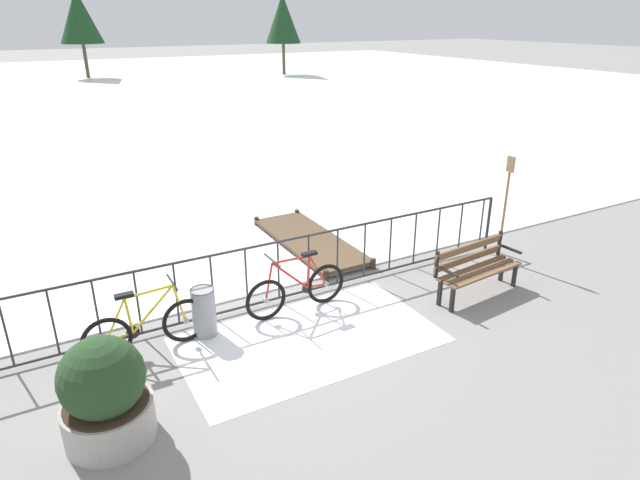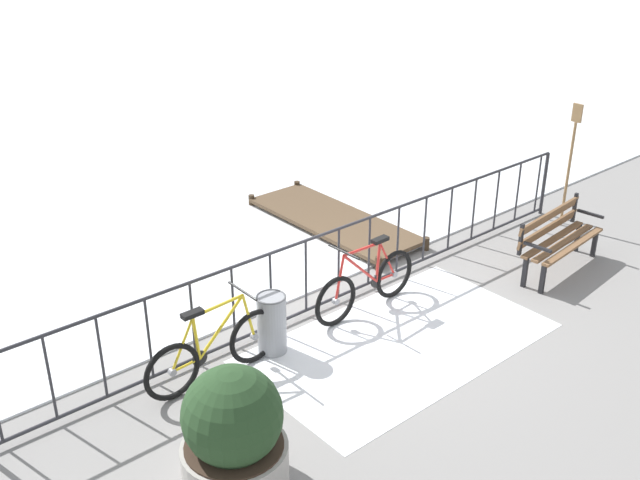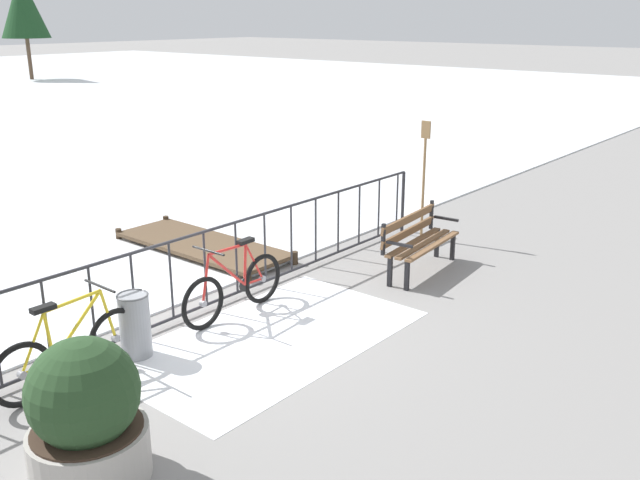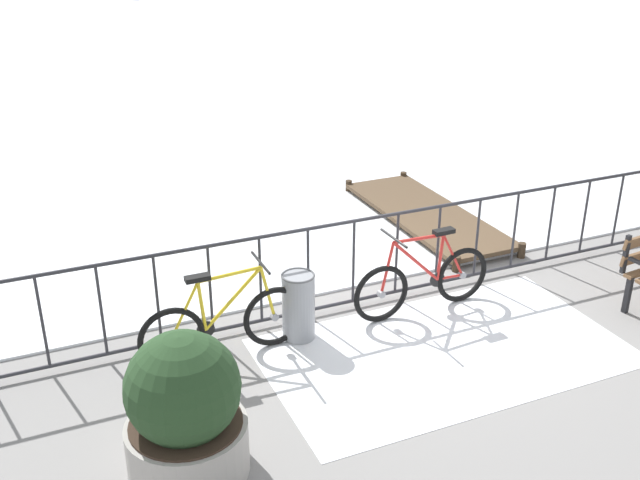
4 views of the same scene
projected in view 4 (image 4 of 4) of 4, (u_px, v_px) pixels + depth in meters
ground_plane at (395, 298)px, 8.49m from camera, size 160.00×160.00×0.00m
frozen_pond at (79, 13)px, 32.23m from camera, size 80.00×56.00×0.03m
snow_patch at (444, 351)px, 7.45m from camera, size 3.63×2.06×0.01m
railing_fence at (397, 254)px, 8.26m from camera, size 9.06×0.06×1.07m
bicycle_near_railing at (224, 324)px, 7.23m from camera, size 1.71×0.52×0.97m
bicycle_second at (423, 281)px, 8.07m from camera, size 1.71×0.52×0.97m
planter_with_shrub at (185, 410)px, 5.64m from camera, size 0.96×0.96×1.23m
trash_bin at (298, 306)px, 7.56m from camera, size 0.35×0.35×0.73m
wooden_dock at (426, 214)px, 10.53m from camera, size 1.10×3.16×0.20m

